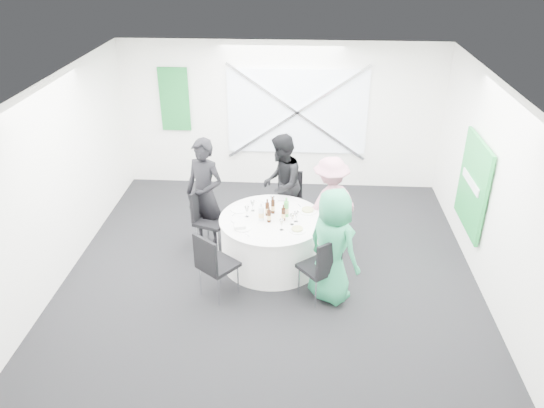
# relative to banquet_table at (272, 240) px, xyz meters

# --- Properties ---
(floor) EXTENTS (6.00, 6.00, 0.00)m
(floor) POSITION_rel_banquet_table_xyz_m (0.00, -0.20, -0.38)
(floor) COLOR black
(floor) RESTS_ON ground
(ceiling) EXTENTS (6.00, 6.00, 0.00)m
(ceiling) POSITION_rel_banquet_table_xyz_m (0.00, -0.20, 2.42)
(ceiling) COLOR white
(ceiling) RESTS_ON wall_back
(wall_back) EXTENTS (6.00, 0.00, 6.00)m
(wall_back) POSITION_rel_banquet_table_xyz_m (0.00, 2.80, 1.02)
(wall_back) COLOR white
(wall_back) RESTS_ON floor
(wall_front) EXTENTS (6.00, 0.00, 6.00)m
(wall_front) POSITION_rel_banquet_table_xyz_m (0.00, -3.20, 1.02)
(wall_front) COLOR white
(wall_front) RESTS_ON floor
(wall_left) EXTENTS (0.00, 6.00, 6.00)m
(wall_left) POSITION_rel_banquet_table_xyz_m (-3.00, -0.20, 1.02)
(wall_left) COLOR white
(wall_left) RESTS_ON floor
(wall_right) EXTENTS (0.00, 6.00, 6.00)m
(wall_right) POSITION_rel_banquet_table_xyz_m (3.00, -0.20, 1.02)
(wall_right) COLOR white
(wall_right) RESTS_ON floor
(window_panel) EXTENTS (2.60, 0.03, 1.60)m
(window_panel) POSITION_rel_banquet_table_xyz_m (0.30, 2.76, 1.12)
(window_panel) COLOR white
(window_panel) RESTS_ON wall_back
(window_brace_a) EXTENTS (2.63, 0.05, 1.84)m
(window_brace_a) POSITION_rel_banquet_table_xyz_m (0.30, 2.72, 1.12)
(window_brace_a) COLOR silver
(window_brace_a) RESTS_ON window_panel
(window_brace_b) EXTENTS (2.63, 0.05, 1.84)m
(window_brace_b) POSITION_rel_banquet_table_xyz_m (0.30, 2.72, 1.12)
(window_brace_b) COLOR silver
(window_brace_b) RESTS_ON window_panel
(green_banner) EXTENTS (0.55, 0.04, 1.20)m
(green_banner) POSITION_rel_banquet_table_xyz_m (-2.00, 2.75, 1.32)
(green_banner) COLOR #156C30
(green_banner) RESTS_ON wall_back
(green_sign) EXTENTS (0.05, 1.20, 1.40)m
(green_sign) POSITION_rel_banquet_table_xyz_m (2.94, 0.40, 0.82)
(green_sign) COLOR green
(green_sign) RESTS_ON wall_right
(banquet_table) EXTENTS (1.56, 1.56, 0.76)m
(banquet_table) POSITION_rel_banquet_table_xyz_m (0.00, 0.00, 0.00)
(banquet_table) COLOR white
(banquet_table) RESTS_ON floor
(chair_back) EXTENTS (0.50, 0.51, 0.96)m
(chair_back) POSITION_rel_banquet_table_xyz_m (0.21, 1.18, 0.18)
(chair_back) COLOR black
(chair_back) RESTS_ON floor
(chair_back_left) EXTENTS (0.59, 0.58, 1.01)m
(chair_back_left) POSITION_rel_banquet_table_xyz_m (-1.05, 0.36, 0.21)
(chair_back_left) COLOR black
(chair_back_left) RESTS_ON floor
(chair_back_right) EXTENTS (0.60, 0.59, 0.93)m
(chair_back_right) POSITION_rel_banquet_table_xyz_m (0.89, 0.68, 0.17)
(chair_back_right) COLOR black
(chair_back_right) RESTS_ON floor
(chair_front_right) EXTENTS (0.63, 0.63, 0.99)m
(chair_front_right) POSITION_rel_banquet_table_xyz_m (0.73, -0.89, 0.20)
(chair_front_right) COLOR black
(chair_front_right) RESTS_ON floor
(chair_front_left) EXTENTS (0.64, 0.64, 1.00)m
(chair_front_left) POSITION_rel_banquet_table_xyz_m (-0.74, -0.93, 0.21)
(chair_front_left) COLOR black
(chair_front_left) RESTS_ON floor
(person_man_back_left) EXTENTS (0.77, 0.65, 1.79)m
(person_man_back_left) POSITION_rel_banquet_table_xyz_m (-1.08, 0.48, 0.51)
(person_man_back_left) COLOR black
(person_man_back_left) RESTS_ON floor
(person_man_back) EXTENTS (0.52, 0.85, 1.68)m
(person_man_back) POSITION_rel_banquet_table_xyz_m (0.09, 1.02, 0.46)
(person_man_back) COLOR black
(person_man_back) RESTS_ON floor
(person_woman_pink) EXTENTS (1.07, 0.91, 1.52)m
(person_woman_pink) POSITION_rel_banquet_table_xyz_m (0.87, 0.54, 0.38)
(person_woman_pink) COLOR #BE7B8D
(person_woman_pink) RESTS_ON floor
(person_woman_green) EXTENTS (0.94, 0.93, 1.64)m
(person_woman_green) POSITION_rel_banquet_table_xyz_m (0.85, -0.81, 0.44)
(person_woman_green) COLOR #258859
(person_woman_green) RESTS_ON floor
(plate_back) EXTENTS (0.26, 0.26, 0.01)m
(plate_back) POSITION_rel_banquet_table_xyz_m (-0.07, 0.56, 0.39)
(plate_back) COLOR white
(plate_back) RESTS_ON banquet_table
(plate_back_left) EXTENTS (0.28, 0.28, 0.01)m
(plate_back_left) POSITION_rel_banquet_table_xyz_m (-0.51, 0.25, 0.39)
(plate_back_left) COLOR white
(plate_back_left) RESTS_ON banquet_table
(plate_back_right) EXTENTS (0.27, 0.27, 0.04)m
(plate_back_right) POSITION_rel_banquet_table_xyz_m (0.52, 0.25, 0.40)
(plate_back_right) COLOR white
(plate_back_right) RESTS_ON banquet_table
(plate_front_right) EXTENTS (0.25, 0.25, 0.04)m
(plate_front_right) POSITION_rel_banquet_table_xyz_m (0.38, -0.32, 0.40)
(plate_front_right) COLOR white
(plate_front_right) RESTS_ON banquet_table
(plate_front_left) EXTENTS (0.26, 0.26, 0.01)m
(plate_front_left) POSITION_rel_banquet_table_xyz_m (-0.40, -0.30, 0.39)
(plate_front_left) COLOR white
(plate_front_left) RESTS_ON banquet_table
(napkin) EXTENTS (0.19, 0.15, 0.05)m
(napkin) POSITION_rel_banquet_table_xyz_m (-0.44, -0.33, 0.42)
(napkin) COLOR white
(napkin) RESTS_ON plate_front_left
(beer_bottle_a) EXTENTS (0.06, 0.06, 0.26)m
(beer_bottle_a) POSITION_rel_banquet_table_xyz_m (-0.08, 0.09, 0.48)
(beer_bottle_a) COLOR #341709
(beer_bottle_a) RESTS_ON banquet_table
(beer_bottle_b) EXTENTS (0.06, 0.06, 0.27)m
(beer_bottle_b) POSITION_rel_banquet_table_xyz_m (0.00, 0.17, 0.48)
(beer_bottle_b) COLOR #341709
(beer_bottle_b) RESTS_ON banquet_table
(beer_bottle_c) EXTENTS (0.06, 0.06, 0.25)m
(beer_bottle_c) POSITION_rel_banquet_table_xyz_m (0.17, -0.04, 0.48)
(beer_bottle_c) COLOR #341709
(beer_bottle_c) RESTS_ON banquet_table
(beer_bottle_d) EXTENTS (0.06, 0.06, 0.25)m
(beer_bottle_d) POSITION_rel_banquet_table_xyz_m (-0.04, -0.10, 0.47)
(beer_bottle_d) COLOR #341709
(beer_bottle_d) RESTS_ON banquet_table
(green_water_bottle) EXTENTS (0.08, 0.08, 0.30)m
(green_water_bottle) POSITION_rel_banquet_table_xyz_m (0.21, 0.08, 0.50)
(green_water_bottle) COLOR green
(green_water_bottle) RESTS_ON banquet_table
(clear_water_bottle) EXTENTS (0.08, 0.08, 0.28)m
(clear_water_bottle) POSITION_rel_banquet_table_xyz_m (-0.15, -0.06, 0.49)
(clear_water_bottle) COLOR silver
(clear_water_bottle) RESTS_ON banquet_table
(wine_glass_a) EXTENTS (0.07, 0.07, 0.17)m
(wine_glass_a) POSITION_rel_banquet_table_xyz_m (-0.31, 0.22, 0.50)
(wine_glass_a) COLOR white
(wine_glass_a) RESTS_ON banquet_table
(wine_glass_b) EXTENTS (0.07, 0.07, 0.17)m
(wine_glass_b) POSITION_rel_banquet_table_xyz_m (0.36, -0.07, 0.50)
(wine_glass_b) COLOR white
(wine_glass_b) RESTS_ON banquet_table
(wine_glass_c) EXTENTS (0.07, 0.07, 0.17)m
(wine_glass_c) POSITION_rel_banquet_table_xyz_m (0.30, -0.16, 0.50)
(wine_glass_c) COLOR white
(wine_glass_c) RESTS_ON banquet_table
(wine_glass_d) EXTENTS (0.07, 0.07, 0.17)m
(wine_glass_d) POSITION_rel_banquet_table_xyz_m (0.16, -0.32, 0.50)
(wine_glass_d) COLOR white
(wine_glass_d) RESTS_ON banquet_table
(wine_glass_e) EXTENTS (0.07, 0.07, 0.17)m
(wine_glass_e) POSITION_rel_banquet_table_xyz_m (-0.37, 0.03, 0.50)
(wine_glass_e) COLOR white
(wine_glass_e) RESTS_ON banquet_table
(wine_glass_f) EXTENTS (0.07, 0.07, 0.17)m
(wine_glass_f) POSITION_rel_banquet_table_xyz_m (-0.02, 0.38, 0.50)
(wine_glass_f) COLOR white
(wine_glass_f) RESTS_ON banquet_table
(fork_a) EXTENTS (0.10, 0.13, 0.01)m
(fork_a) POSITION_rel_banquet_table_xyz_m (-0.35, 0.45, 0.38)
(fork_a) COLOR silver
(fork_a) RESTS_ON banquet_table
(knife_a) EXTENTS (0.08, 0.14, 0.01)m
(knife_a) POSITION_rel_banquet_table_xyz_m (-0.57, 0.09, 0.38)
(knife_a) COLOR silver
(knife_a) RESTS_ON banquet_table
(fork_b) EXTENTS (0.15, 0.03, 0.01)m
(fork_b) POSITION_rel_banquet_table_xyz_m (0.13, 0.56, 0.38)
(fork_b) COLOR silver
(fork_b) RESTS_ON banquet_table
(knife_b) EXTENTS (0.15, 0.02, 0.01)m
(knife_b) POSITION_rel_banquet_table_xyz_m (-0.21, 0.54, 0.38)
(knife_b) COLOR silver
(knife_b) RESTS_ON banquet_table
(fork_c) EXTENTS (0.09, 0.14, 0.01)m
(fork_c) POSITION_rel_banquet_table_xyz_m (0.56, 0.14, 0.38)
(fork_c) COLOR silver
(fork_c) RESTS_ON banquet_table
(knife_c) EXTENTS (0.08, 0.14, 0.01)m
(knife_c) POSITION_rel_banquet_table_xyz_m (0.41, 0.40, 0.38)
(knife_c) COLOR silver
(knife_c) RESTS_ON banquet_table
(fork_d) EXTENTS (0.10, 0.13, 0.01)m
(fork_d) POSITION_rel_banquet_table_xyz_m (-0.55, -0.18, 0.38)
(fork_d) COLOR silver
(fork_d) RESTS_ON banquet_table
(knife_d) EXTENTS (0.10, 0.13, 0.01)m
(knife_d) POSITION_rel_banquet_table_xyz_m (-0.33, -0.47, 0.38)
(knife_d) COLOR silver
(knife_d) RESTS_ON banquet_table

